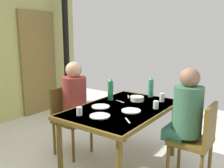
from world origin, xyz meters
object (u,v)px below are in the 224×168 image
serving_bowl_center (137,99)px  person_far_diner (75,97)px  dining_table (123,113)px  person_near_diner (186,110)px  water_bottle_green_far (111,90)px  chair_near_diner (198,139)px  water_bottle_green_near (151,88)px  chair_far_diner (68,116)px

serving_bowl_center → person_far_diner: bearing=122.4°
dining_table → person_far_diner: bearing=97.0°
person_near_diner → person_far_diner: bearing=101.7°
person_near_diner → water_bottle_green_far: 0.96m
dining_table → person_near_diner: (0.19, -0.66, 0.12)m
chair_near_diner → person_far_diner: (-0.27, 1.45, 0.28)m
dining_table → serving_bowl_center: (0.33, 0.01, 0.10)m
chair_near_diner → water_bottle_green_far: (-0.01, 1.09, 0.37)m
chair_near_diner → person_near_diner: 0.31m
dining_table → person_near_diner: 0.69m
dining_table → chair_near_diner: size_ratio=1.60×
person_near_diner → person_far_diner: 1.34m
dining_table → water_bottle_green_far: water_bottle_green_far is taller
dining_table → water_bottle_green_near: 0.64m
chair_near_diner → water_bottle_green_near: 0.94m
person_far_diner → water_bottle_green_near: person_far_diner is taller
chair_near_diner → person_near_diner: person_near_diner is taller
dining_table → chair_far_diner: 0.82m
dining_table → chair_near_diner: (0.19, -0.79, -0.17)m
chair_near_diner → person_near_diner: bearing=90.0°
water_bottle_green_near → serving_bowl_center: size_ratio=1.57×
water_bottle_green_near → person_near_diner: bearing=-124.2°
dining_table → person_far_diner: (-0.08, 0.66, 0.12)m
person_near_diner → water_bottle_green_near: bearing=55.8°
dining_table → water_bottle_green_near: water_bottle_green_near is taller
chair_near_diner → person_far_diner: bearing=100.7°
water_bottle_green_far → person_near_diner: bearing=-89.3°
chair_near_diner → water_bottle_green_far: size_ratio=3.15×
water_bottle_green_far → serving_bowl_center: bearing=-62.8°
person_far_diner → water_bottle_green_near: (0.69, -0.70, 0.08)m
chair_far_diner → person_far_diner: bearing=90.0°
dining_table → serving_bowl_center: bearing=1.1°
person_near_diner → serving_bowl_center: person_near_diner is taller
dining_table → person_far_diner: person_far_diner is taller
person_far_diner → water_bottle_green_near: 0.99m
chair_far_diner → water_bottle_green_near: 1.14m
chair_near_diner → chair_far_diner: bearing=99.8°
dining_table → serving_bowl_center: serving_bowl_center is taller
water_bottle_green_near → chair_near_diner: bearing=-119.1°
chair_near_diner → serving_bowl_center: 0.86m
dining_table → water_bottle_green_near: (0.61, -0.04, 0.20)m
dining_table → serving_bowl_center: 0.35m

